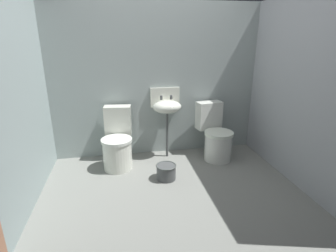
% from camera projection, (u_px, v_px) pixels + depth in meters
% --- Properties ---
extents(ground_plane, '(3.33, 2.70, 0.08)m').
position_uv_depth(ground_plane, '(173.00, 195.00, 3.00)').
color(ground_plane, slate).
extents(wall_back, '(3.33, 0.10, 2.13)m').
position_uv_depth(wall_back, '(156.00, 81.00, 3.76)').
color(wall_back, '#93A09D').
rests_on(wall_back, ground).
extents(wall_left, '(0.10, 2.50, 2.13)m').
position_uv_depth(wall_left, '(13.00, 105.00, 2.47)').
color(wall_left, '#8E9F9E').
rests_on(wall_left, ground).
extents(wall_right, '(0.10, 2.50, 2.13)m').
position_uv_depth(wall_right, '(302.00, 93.00, 3.01)').
color(wall_right, '#9A9FA4').
rests_on(wall_right, ground).
extents(toilet_left, '(0.44, 0.63, 0.78)m').
position_uv_depth(toilet_left, '(118.00, 143.00, 3.53)').
color(toilet_left, silver).
rests_on(toilet_left, ground).
extents(toilet_right, '(0.48, 0.65, 0.78)m').
position_uv_depth(toilet_right, '(215.00, 136.00, 3.77)').
color(toilet_right, silver).
rests_on(toilet_right, ground).
extents(sink, '(0.42, 0.35, 0.99)m').
position_uv_depth(sink, '(167.00, 106.00, 3.69)').
color(sink, '#474A4B').
rests_on(sink, ground).
extents(bucket, '(0.25, 0.25, 0.19)m').
position_uv_depth(bucket, '(166.00, 172.00, 3.25)').
color(bucket, '#474A4B').
rests_on(bucket, ground).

